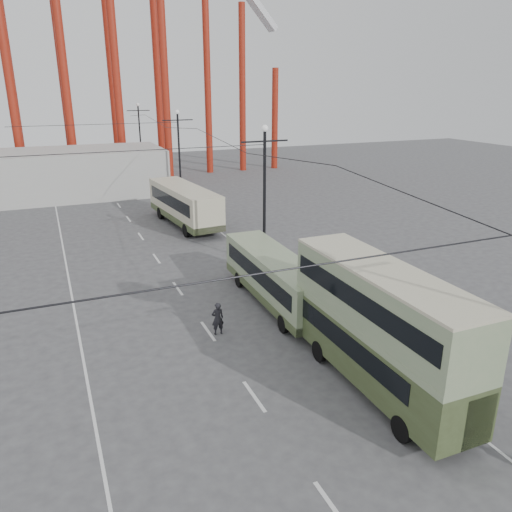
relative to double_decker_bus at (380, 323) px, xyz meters
name	(u,v)px	position (x,y,z in m)	size (l,w,h in m)	color
ground	(328,455)	(-3.80, -2.69, -2.88)	(160.00, 160.00, 0.00)	#444447
road_markings	(166,269)	(-4.66, 17.01, -2.87)	(12.52, 120.00, 0.01)	silver
lamp_post_mid	(264,197)	(1.80, 15.31, 1.80)	(3.20, 0.44, 9.32)	black
lamp_post_far	(179,156)	(1.80, 37.31, 1.80)	(3.20, 0.44, 9.32)	black
lamp_post_distant	(140,137)	(1.80, 59.31, 1.80)	(3.20, 0.44, 9.32)	black
fairground_shed	(61,174)	(-9.80, 44.31, -0.38)	(22.00, 10.00, 5.00)	#AFAEA9
double_decker_bus	(380,323)	(0.00, 0.00, 0.00)	(2.45, 9.57, 5.13)	#384324
single_decker_green	(275,277)	(-0.27, 9.12, -1.27)	(2.48, 10.08, 2.84)	gray
single_decker_cream	(184,204)	(-0.51, 27.28, -0.96)	(3.84, 11.14, 3.39)	beige
pedestrian	(218,319)	(-4.43, 6.84, -2.03)	(0.61, 0.40, 1.68)	black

